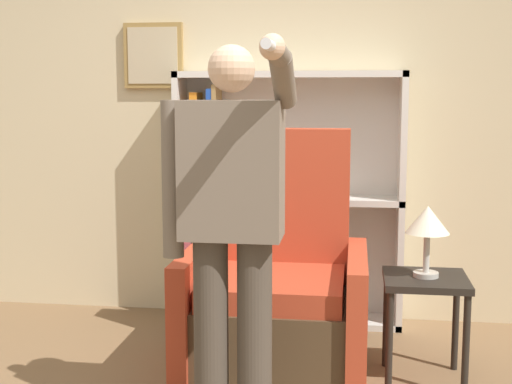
% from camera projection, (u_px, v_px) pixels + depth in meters
% --- Properties ---
extents(wall_back, '(8.00, 0.11, 2.80)m').
position_uv_depth(wall_back, '(257.00, 109.00, 4.76)').
color(wall_back, beige).
rests_on(wall_back, ground_plane).
extents(bookcase, '(1.47, 0.28, 1.64)m').
position_uv_depth(bookcase, '(263.00, 202.00, 4.68)').
color(bookcase, silver).
rests_on(bookcase, ground_plane).
extents(armchair, '(0.97, 0.87, 1.31)m').
position_uv_depth(armchair, '(276.00, 299.00, 3.87)').
color(armchair, '#4C3823').
rests_on(armchair, ground_plane).
extents(person_standing, '(0.57, 0.78, 1.71)m').
position_uv_depth(person_standing, '(231.00, 221.00, 2.98)').
color(person_standing, '#473D33').
rests_on(person_standing, ground_plane).
extents(side_table, '(0.43, 0.43, 0.56)m').
position_uv_depth(side_table, '(425.00, 296.00, 3.70)').
color(side_table, black).
rests_on(side_table, ground_plane).
extents(table_lamp, '(0.22, 0.22, 0.37)m').
position_uv_depth(table_lamp, '(428.00, 223.00, 3.64)').
color(table_lamp, '#B7B2A8').
rests_on(table_lamp, side_table).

